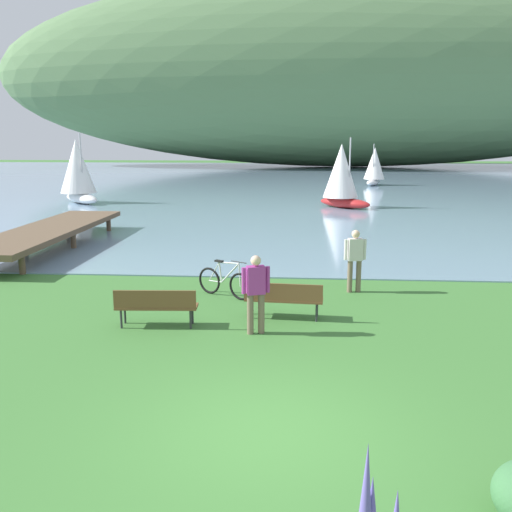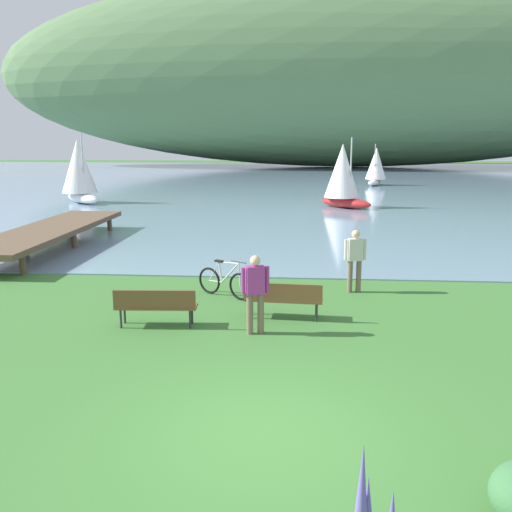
{
  "view_description": "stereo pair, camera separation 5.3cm",
  "coord_description": "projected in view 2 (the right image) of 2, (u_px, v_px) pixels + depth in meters",
  "views": [
    {
      "loc": [
        0.37,
        -7.13,
        4.09
      ],
      "look_at": [
        -0.7,
        7.41,
        1.0
      ],
      "focal_mm": 38.83,
      "sensor_mm": 36.0,
      "label": 1
    },
    {
      "loc": [
        0.42,
        -7.12,
        4.09
      ],
      "look_at": [
        -0.7,
        7.41,
        1.0
      ],
      "focal_mm": 38.83,
      "sensor_mm": 36.0,
      "label": 2
    }
  ],
  "objects": [
    {
      "name": "sailboat_nearest_to_shore",
      "position": [
        343.0,
        175.0,
        32.88
      ],
      "size": [
        3.39,
        3.2,
        4.14
      ],
      "color": "#B22323",
      "rests_on": "bay_water"
    },
    {
      "name": "person_on_the_grass",
      "position": [
        255.0,
        289.0,
        11.68
      ],
      "size": [
        0.59,
        0.32,
        1.71
      ],
      "color": "#72604C",
      "rests_on": "ground"
    },
    {
      "name": "distant_hillside",
      "position": [
        350.0,
        72.0,
        79.55
      ],
      "size": [
        103.54,
        28.0,
        27.0
      ],
      "primitive_type": "ellipsoid",
      "color": "#567A4C",
      "rests_on": "bay_water"
    },
    {
      "name": "bay_water",
      "position": [
        295.0,
        180.0,
        55.52
      ],
      "size": [
        180.0,
        80.0,
        0.04
      ],
      "primitive_type": "cube",
      "color": "#7A99B2",
      "rests_on": "ground"
    },
    {
      "name": "pier_dock",
      "position": [
        49.0,
        231.0,
        20.95
      ],
      "size": [
        2.4,
        10.0,
        0.8
      ],
      "color": "brown",
      "rests_on": "ground"
    },
    {
      "name": "bicycle_leaning_near_bench",
      "position": [
        225.0,
        282.0,
        14.56
      ],
      "size": [
        1.54,
        0.97,
        1.01
      ],
      "color": "black",
      "rests_on": "ground"
    },
    {
      "name": "sailboat_toward_hillside",
      "position": [
        79.0,
        170.0,
        35.29
      ],
      "size": [
        3.56,
        3.49,
        4.41
      ],
      "color": "white",
      "rests_on": "bay_water"
    },
    {
      "name": "park_bench_near_camera",
      "position": [
        156.0,
        304.0,
        12.18
      ],
      "size": [
        1.83,
        0.58,
        0.88
      ],
      "color": "brown",
      "rests_on": "ground"
    },
    {
      "name": "sailboat_mid_bay",
      "position": [
        376.0,
        166.0,
        48.96
      ],
      "size": [
        2.36,
        3.2,
        3.63
      ],
      "color": "white",
      "rests_on": "bay_water"
    },
    {
      "name": "person_at_shoreline",
      "position": [
        355.0,
        257.0,
        14.88
      ],
      "size": [
        0.6,
        0.29,
        1.71
      ],
      "color": "#72604C",
      "rests_on": "ground"
    },
    {
      "name": "ground_plane",
      "position": [
        265.0,
        434.0,
        7.83
      ],
      "size": [
        200.0,
        200.0,
        0.0
      ],
      "primitive_type": "plane",
      "color": "#3D7533"
    },
    {
      "name": "park_bench_further_along",
      "position": [
        283.0,
        297.0,
        12.73
      ],
      "size": [
        1.83,
        0.61,
        0.88
      ],
      "color": "brown",
      "rests_on": "ground"
    }
  ]
}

